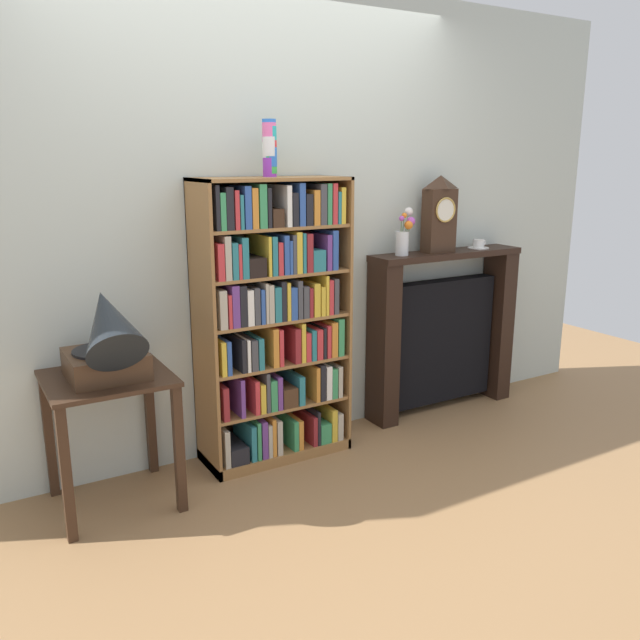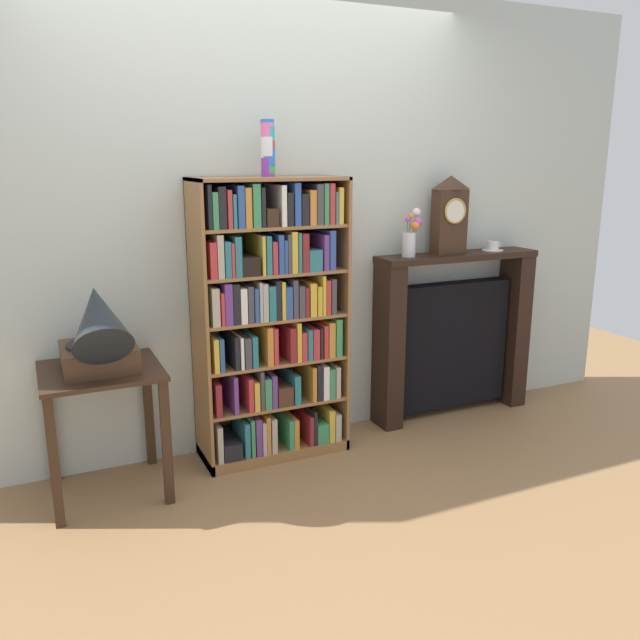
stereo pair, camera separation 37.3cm
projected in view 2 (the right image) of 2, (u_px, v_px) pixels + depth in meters
The scene contains 10 objects.
ground_plane at pixel (281, 461), 3.69m from camera, with size 7.88×6.40×0.02m, color #997047.
wall_back at pixel (286, 223), 3.75m from camera, with size 4.88×0.08×2.60m, color beige.
bookshelf at pixel (271, 321), 3.60m from camera, with size 0.82×0.35×1.57m.
cup_stack at pixel (268, 148), 3.41m from camera, with size 0.08×0.08×0.29m.
side_table_left at pixel (103, 398), 3.22m from camera, with size 0.57×0.54×0.66m.
gramophone at pixel (99, 332), 3.06m from camera, with size 0.35×0.54×0.51m.
fireplace_mantel at pixel (452, 336), 4.26m from camera, with size 1.11×0.23×1.08m.
mantel_clock at pixel (450, 215), 4.02m from camera, with size 0.21×0.12×0.48m.
flower_vase at pixel (411, 236), 3.93m from camera, with size 0.14×0.11×0.29m.
teacup_with_saucer at pixel (493, 247), 4.21m from camera, with size 0.14×0.14×0.06m.
Camera 2 is at (-1.21, -3.17, 1.66)m, focal length 36.49 mm.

